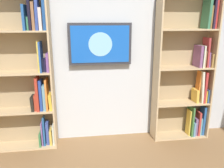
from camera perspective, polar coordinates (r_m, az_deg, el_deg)
The scene contains 4 objects.
wall_back at distance 3.30m, azimuth -2.41°, elevation 8.88°, with size 4.52×0.06×2.70m, color silver.
bookshelf_left at distance 3.54m, azimuth 18.51°, elevation 3.20°, with size 0.83×0.28×2.14m.
bookshelf_right at distance 3.26m, azimuth -20.57°, elevation 2.62°, with size 0.93×0.28×2.13m.
wall_mounted_tv at distance 3.21m, azimuth -2.93°, elevation 9.77°, with size 0.86×0.07×0.57m.
Camera 1 is at (0.31, 1.03, 1.74)m, focal length 37.18 mm.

